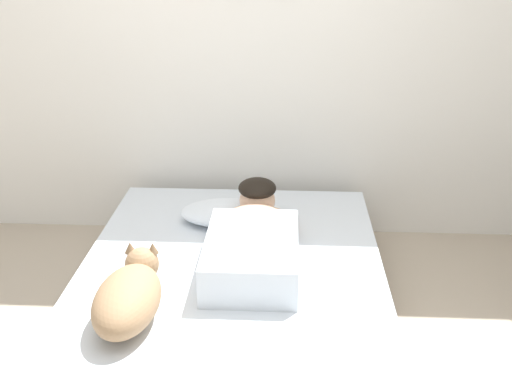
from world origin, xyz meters
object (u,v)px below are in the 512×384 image
(bed, at_px, (233,292))
(coffee_cup, at_px, (267,224))
(pillow, at_px, (229,213))
(cell_phone, at_px, (232,274))
(dog, at_px, (129,295))
(person_lying, at_px, (254,239))

(bed, bearing_deg, coffee_cup, 66.89)
(pillow, bearing_deg, cell_phone, -83.17)
(pillow, distance_m, dog, 0.98)
(coffee_cup, bearing_deg, cell_phone, -106.87)
(bed, distance_m, cell_phone, 0.20)
(dog, bearing_deg, pillow, 71.24)
(pillow, bearing_deg, dog, -108.76)
(bed, bearing_deg, dog, -128.11)
(coffee_cup, bearing_deg, bed, -113.11)
(dog, distance_m, coffee_cup, 0.99)
(person_lying, xyz_separation_m, coffee_cup, (0.05, 0.31, -0.07))
(person_lying, xyz_separation_m, dog, (-0.47, -0.53, -0.00))
(person_lying, height_order, coffee_cup, person_lying)
(pillow, relative_size, dog, 0.90)
(person_lying, bearing_deg, cell_phone, -119.08)
(dog, bearing_deg, cell_phone, 43.42)
(cell_phone, bearing_deg, coffee_cup, 73.13)
(cell_phone, bearing_deg, person_lying, 60.92)
(pillow, distance_m, coffee_cup, 0.23)
(dog, height_order, cell_phone, dog)
(bed, distance_m, pillow, 0.51)
(pillow, height_order, person_lying, person_lying)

